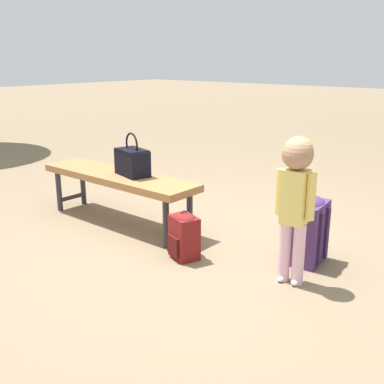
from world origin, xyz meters
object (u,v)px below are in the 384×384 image
Objects in this scene: handbag at (132,161)px; backpack_small at (184,234)px; backpack_large at (307,228)px; park_bench at (118,180)px; child_standing at (296,188)px.

backpack_small is (0.79, -0.25, -0.39)m from handbag.
backpack_large is at bearing 35.87° from backpack_small.
park_bench is 0.98m from backpack_small.
child_standing reaches higher than backpack_large.
handbag is 0.92m from backpack_small.
child_standing is at bearing -1.41° from park_bench.
backpack_small is at bearing -12.18° from park_bench.
backpack_small is (-0.79, -0.16, -0.46)m from child_standing.
backpack_large reaches higher than park_bench.
handbag is 0.71× the size of backpack_large.
backpack_small is at bearing -168.56° from child_standing.
child_standing is (1.58, -0.09, 0.07)m from handbag.
park_bench is 0.23m from handbag.
backpack_large is 1.41× the size of backpack_small.
handbag reaches higher than park_bench.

